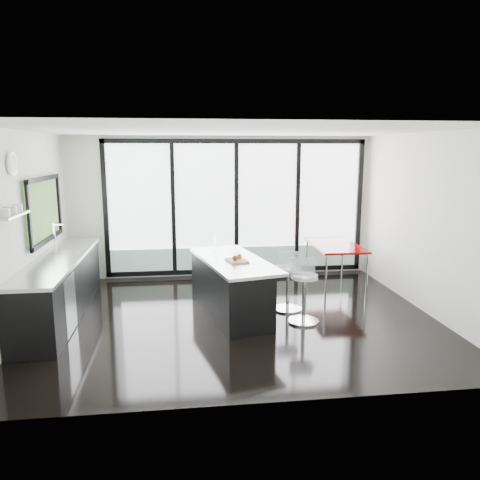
{
  "coord_description": "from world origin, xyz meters",
  "views": [
    {
      "loc": [
        -0.8,
        -6.78,
        2.53
      ],
      "look_at": [
        0.1,
        0.3,
        1.15
      ],
      "focal_mm": 35.0,
      "sensor_mm": 36.0,
      "label": 1
    }
  ],
  "objects": [
    {
      "name": "floor",
      "position": [
        0.0,
        0.0,
        0.0
      ],
      "size": [
        6.0,
        5.0,
        0.0
      ],
      "primitive_type": "cube",
      "color": "black",
      "rests_on": "ground"
    },
    {
      "name": "ceiling",
      "position": [
        0.0,
        0.0,
        2.8
      ],
      "size": [
        6.0,
        5.0,
        0.0
      ],
      "primitive_type": "cube",
      "color": "white",
      "rests_on": "wall_back"
    },
    {
      "name": "wall_back",
      "position": [
        0.27,
        2.47,
        1.27
      ],
      "size": [
        6.0,
        0.09,
        2.8
      ],
      "color": "silver",
      "rests_on": "ground"
    },
    {
      "name": "wall_front",
      "position": [
        0.0,
        -2.5,
        1.4
      ],
      "size": [
        6.0,
        0.0,
        2.8
      ],
      "primitive_type": "cube",
      "color": "silver",
      "rests_on": "ground"
    },
    {
      "name": "wall_left",
      "position": [
        -2.97,
        0.27,
        1.56
      ],
      "size": [
        0.26,
        5.0,
        2.8
      ],
      "color": "silver",
      "rests_on": "ground"
    },
    {
      "name": "wall_right",
      "position": [
        3.0,
        0.0,
        1.4
      ],
      "size": [
        0.0,
        5.0,
        2.8
      ],
      "primitive_type": "cube",
      "color": "silver",
      "rests_on": "ground"
    },
    {
      "name": "counter_cabinets",
      "position": [
        -2.67,
        0.4,
        0.46
      ],
      "size": [
        0.69,
        3.24,
        1.36
      ],
      "color": "black",
      "rests_on": "floor"
    },
    {
      "name": "island",
      "position": [
        -0.07,
        0.23,
        0.44
      ],
      "size": [
        1.32,
        2.24,
        1.11
      ],
      "color": "black",
      "rests_on": "floor"
    },
    {
      "name": "bar_stool_near",
      "position": [
        0.97,
        -0.34,
        0.37
      ],
      "size": [
        0.51,
        0.51,
        0.73
      ],
      "primitive_type": "cylinder",
      "rotation": [
        0.0,
        0.0,
        -0.13
      ],
      "color": "silver",
      "rests_on": "floor"
    },
    {
      "name": "bar_stool_far",
      "position": [
        0.86,
        0.23,
        0.36
      ],
      "size": [
        0.56,
        0.56,
        0.72
      ],
      "primitive_type": "cylinder",
      "rotation": [
        0.0,
        0.0,
        -0.28
      ],
      "color": "silver",
      "rests_on": "floor"
    },
    {
      "name": "red_table",
      "position": [
        2.07,
        1.51,
        0.39
      ],
      "size": [
        0.87,
        1.49,
        0.79
      ],
      "primitive_type": "cube",
      "rotation": [
        0.0,
        0.0,
        -0.02
      ],
      "color": "#7A0504",
      "rests_on": "floor"
    }
  ]
}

